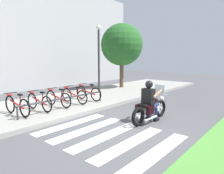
{
  "coord_description": "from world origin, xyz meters",
  "views": [
    {
      "loc": [
        -5.07,
        -3.74,
        2.21
      ],
      "look_at": [
        0.95,
        1.39,
        1.07
      ],
      "focal_mm": 32.93,
      "sensor_mm": 36.0,
      "label": 1
    }
  ],
  "objects_px": {
    "bicycle_1": "(39,102)",
    "bike_rack": "(66,99)",
    "bicycle_0": "(17,105)",
    "tree_near_rack": "(122,45)",
    "bicycle_2": "(58,98)",
    "bicycle_3": "(74,96)",
    "motorcycle": "(150,108)",
    "rider": "(149,98)",
    "bicycle_4": "(88,93)",
    "street_lamp": "(99,53)"
  },
  "relations": [
    {
      "from": "bicycle_0",
      "to": "bicycle_2",
      "type": "height_order",
      "value": "bicycle_0"
    },
    {
      "from": "bicycle_4",
      "to": "bike_rack",
      "type": "relative_size",
      "value": 0.4
    },
    {
      "from": "rider",
      "to": "bicycle_0",
      "type": "bearing_deg",
      "value": 127.48
    },
    {
      "from": "bicycle_1",
      "to": "bicycle_3",
      "type": "distance_m",
      "value": 1.73
    },
    {
      "from": "bicycle_0",
      "to": "tree_near_rack",
      "type": "height_order",
      "value": "tree_near_rack"
    },
    {
      "from": "bicycle_3",
      "to": "bike_rack",
      "type": "bearing_deg",
      "value": -147.38
    },
    {
      "from": "motorcycle",
      "to": "bike_rack",
      "type": "relative_size",
      "value": 0.52
    },
    {
      "from": "rider",
      "to": "tree_near_rack",
      "type": "bearing_deg",
      "value": 45.25
    },
    {
      "from": "rider",
      "to": "tree_near_rack",
      "type": "distance_m",
      "value": 7.73
    },
    {
      "from": "bicycle_0",
      "to": "bicycle_2",
      "type": "relative_size",
      "value": 1.02
    },
    {
      "from": "bicycle_2",
      "to": "tree_near_rack",
      "type": "relative_size",
      "value": 0.36
    },
    {
      "from": "bicycle_2",
      "to": "street_lamp",
      "type": "distance_m",
      "value": 4.3
    },
    {
      "from": "bicycle_1",
      "to": "tree_near_rack",
      "type": "relative_size",
      "value": 0.36
    },
    {
      "from": "bicycle_2",
      "to": "bicycle_4",
      "type": "distance_m",
      "value": 1.73
    },
    {
      "from": "bicycle_0",
      "to": "tree_near_rack",
      "type": "distance_m",
      "value": 8.59
    },
    {
      "from": "rider",
      "to": "bike_rack",
      "type": "distance_m",
      "value": 3.37
    },
    {
      "from": "bicycle_0",
      "to": "street_lamp",
      "type": "bearing_deg",
      "value": 11.9
    },
    {
      "from": "bicycle_1",
      "to": "bike_rack",
      "type": "relative_size",
      "value": 0.39
    },
    {
      "from": "bicycle_3",
      "to": "bike_rack",
      "type": "distance_m",
      "value": 1.03
    },
    {
      "from": "bicycle_4",
      "to": "bicycle_1",
      "type": "bearing_deg",
      "value": 179.99
    },
    {
      "from": "rider",
      "to": "bicycle_0",
      "type": "xyz_separation_m",
      "value": [
        -2.85,
        3.72,
        -0.31
      ]
    },
    {
      "from": "bicycle_2",
      "to": "bicycle_3",
      "type": "bearing_deg",
      "value": 0.01
    },
    {
      "from": "bike_rack",
      "to": "street_lamp",
      "type": "height_order",
      "value": "street_lamp"
    },
    {
      "from": "bicycle_1",
      "to": "bicycle_2",
      "type": "relative_size",
      "value": 0.99
    },
    {
      "from": "bicycle_4",
      "to": "tree_near_rack",
      "type": "bearing_deg",
      "value": 18.46
    },
    {
      "from": "bike_rack",
      "to": "bicycle_4",
      "type": "bearing_deg",
      "value": 17.73
    },
    {
      "from": "bicycle_2",
      "to": "bicycle_3",
      "type": "height_order",
      "value": "bicycle_2"
    },
    {
      "from": "bicycle_1",
      "to": "street_lamp",
      "type": "relative_size",
      "value": 0.4
    },
    {
      "from": "motorcycle",
      "to": "street_lamp",
      "type": "xyz_separation_m",
      "value": [
        2.46,
        4.86,
        2.0
      ]
    },
    {
      "from": "bicycle_4",
      "to": "bike_rack",
      "type": "height_order",
      "value": "bicycle_4"
    },
    {
      "from": "street_lamp",
      "to": "tree_near_rack",
      "type": "distance_m",
      "value": 2.77
    },
    {
      "from": "rider",
      "to": "street_lamp",
      "type": "xyz_separation_m",
      "value": [
        2.54,
        4.86,
        1.64
      ]
    },
    {
      "from": "motorcycle",
      "to": "bike_rack",
      "type": "height_order",
      "value": "motorcycle"
    },
    {
      "from": "bike_rack",
      "to": "bicycle_0",
      "type": "bearing_deg",
      "value": 162.28
    },
    {
      "from": "motorcycle",
      "to": "tree_near_rack",
      "type": "xyz_separation_m",
      "value": [
        5.13,
        5.26,
        2.6
      ]
    },
    {
      "from": "bike_rack",
      "to": "street_lamp",
      "type": "bearing_deg",
      "value": 24.78
    },
    {
      "from": "bicycle_2",
      "to": "tree_near_rack",
      "type": "xyz_separation_m",
      "value": [
        6.33,
        1.54,
        2.55
      ]
    },
    {
      "from": "motorcycle",
      "to": "bicycle_3",
      "type": "distance_m",
      "value": 3.74
    },
    {
      "from": "bicycle_0",
      "to": "bicycle_1",
      "type": "bearing_deg",
      "value": 0.03
    },
    {
      "from": "bicycle_0",
      "to": "bicycle_1",
      "type": "distance_m",
      "value": 0.87
    },
    {
      "from": "tree_near_rack",
      "to": "bike_rack",
      "type": "bearing_deg",
      "value": -161.74
    },
    {
      "from": "tree_near_rack",
      "to": "bicycle_0",
      "type": "bearing_deg",
      "value": -169.22
    },
    {
      "from": "bicycle_1",
      "to": "tree_near_rack",
      "type": "distance_m",
      "value": 7.79
    },
    {
      "from": "motorcycle",
      "to": "tree_near_rack",
      "type": "bearing_deg",
      "value": 45.71
    },
    {
      "from": "bicycle_4",
      "to": "bike_rack",
      "type": "xyz_separation_m",
      "value": [
        -1.73,
        -0.55,
        0.06
      ]
    },
    {
      "from": "motorcycle",
      "to": "bicycle_1",
      "type": "xyz_separation_m",
      "value": [
        -2.07,
        3.73,
        0.04
      ]
    },
    {
      "from": "bicycle_1",
      "to": "bicycle_4",
      "type": "distance_m",
      "value": 2.6
    },
    {
      "from": "rider",
      "to": "bicycle_3",
      "type": "relative_size",
      "value": 0.88
    },
    {
      "from": "tree_near_rack",
      "to": "motorcycle",
      "type": "bearing_deg",
      "value": -134.29
    },
    {
      "from": "bicycle_0",
      "to": "bicycle_3",
      "type": "relative_size",
      "value": 1.01
    }
  ]
}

